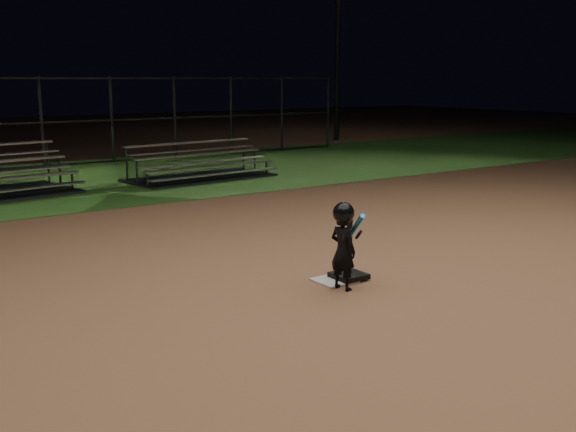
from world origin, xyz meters
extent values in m
plane|color=#936342|center=(0.00, 0.00, 0.00)|extent=(80.00, 80.00, 0.00)
cube|color=#26511A|center=(0.00, 10.00, 0.01)|extent=(60.00, 8.00, 0.01)
cube|color=beige|center=(0.00, 0.00, 0.01)|extent=(0.45, 0.45, 0.02)
cube|color=black|center=(0.20, -0.04, 0.05)|extent=(0.38, 0.38, 0.06)
cylinder|color=black|center=(0.20, -0.04, 0.43)|extent=(0.07, 0.07, 0.68)
imported|color=black|center=(-0.11, -0.29, 0.47)|extent=(0.29, 0.38, 0.94)
sphere|color=black|center=(-0.11, -0.29, 0.92)|extent=(0.25, 0.25, 0.25)
cylinder|color=#197FD9|center=(-0.06, -0.44, 0.77)|extent=(0.27, 0.55, 0.42)
cylinder|color=black|center=(0.10, -0.32, 0.64)|extent=(0.10, 0.18, 0.14)
cube|color=#B9B9BE|center=(2.64, 8.14, 0.36)|extent=(3.57, 0.56, 0.04)
cube|color=#B9B9BE|center=(2.66, 7.89, 0.20)|extent=(3.57, 0.56, 0.03)
cube|color=#B9B9BE|center=(2.59, 8.63, 0.61)|extent=(3.57, 0.56, 0.04)
cube|color=#B9B9BE|center=(2.62, 8.38, 0.45)|extent=(3.57, 0.56, 0.03)
cube|color=#B9B9BE|center=(2.55, 9.12, 0.86)|extent=(3.57, 0.56, 0.04)
cube|color=#B9B9BE|center=(2.57, 8.87, 0.70)|extent=(3.57, 0.56, 0.03)
cube|color=#38383D|center=(2.59, 8.63, 0.03)|extent=(3.72, 2.07, 0.05)
cube|color=#38383D|center=(0.00, 13.00, 0.05)|extent=(20.00, 0.05, 0.05)
cube|color=#38383D|center=(0.00, 13.00, 1.25)|extent=(20.00, 0.05, 0.05)
cube|color=#38383D|center=(0.00, 13.00, 2.45)|extent=(20.00, 0.05, 0.05)
cylinder|color=#38383D|center=(0.00, 13.00, 1.25)|extent=(0.08, 0.08, 2.50)
cylinder|color=#38383D|center=(5.00, 13.00, 1.25)|extent=(0.08, 0.08, 2.50)
cylinder|color=#38383D|center=(10.00, 13.00, 1.25)|extent=(0.08, 0.08, 2.50)
cylinder|color=#2D2D30|center=(12.00, 15.00, 4.00)|extent=(0.20, 0.20, 8.00)
camera|label=1|loc=(-4.91, -6.14, 2.43)|focal=41.69mm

